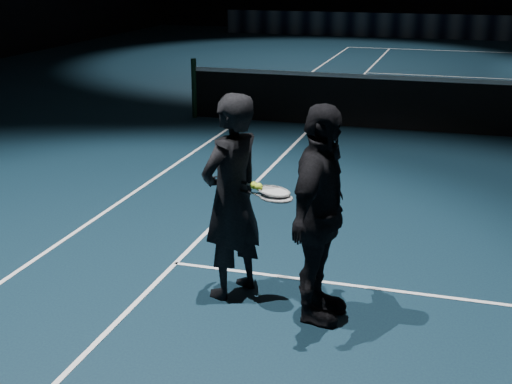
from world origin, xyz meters
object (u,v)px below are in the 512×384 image
(racket_lower, at_px, (276,198))
(racket_upper, at_px, (274,191))
(tennis_balls, at_px, (257,184))
(player_a, at_px, (231,197))
(player_b, at_px, (319,215))

(racket_lower, distance_m, racket_upper, 0.07)
(racket_lower, height_order, tennis_balls, tennis_balls)
(player_a, xyz_separation_m, tennis_balls, (0.25, -0.06, 0.16))
(racket_lower, bearing_deg, player_b, 0.00)
(tennis_balls, bearing_deg, player_b, -16.24)
(player_a, distance_m, tennis_balls, 0.30)
(player_b, relative_size, tennis_balls, 15.07)
(player_b, xyz_separation_m, racket_lower, (-0.38, 0.11, 0.07))
(player_b, height_order, racket_upper, player_b)
(tennis_balls, bearing_deg, racket_upper, -2.19)
(player_a, xyz_separation_m, player_b, (0.82, -0.23, 0.00))
(player_b, height_order, tennis_balls, player_b)
(player_a, xyz_separation_m, racket_lower, (0.43, -0.12, 0.07))
(racket_upper, distance_m, tennis_balls, 0.16)
(player_b, bearing_deg, racket_upper, 74.82)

